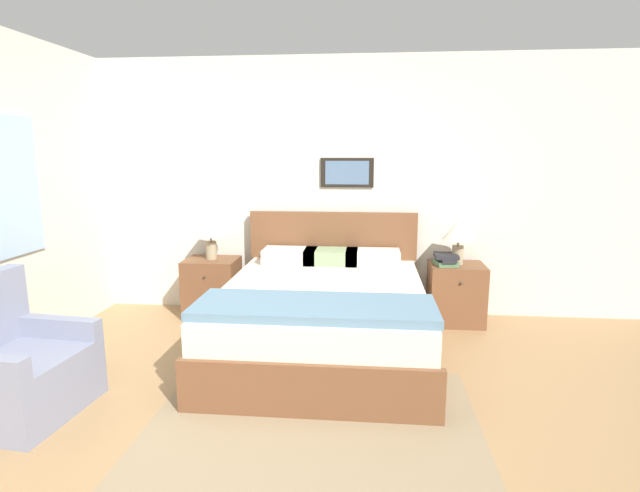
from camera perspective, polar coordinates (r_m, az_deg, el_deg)
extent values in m
plane|color=#99754C|center=(2.99, -7.35, -23.21)|extent=(16.00, 16.00, 0.00)
cube|color=beige|center=(5.17, -0.99, 6.70)|extent=(6.80, 0.06, 2.60)
cube|color=black|center=(5.09, 3.12, 8.37)|extent=(0.54, 0.02, 0.29)
cube|color=slate|center=(5.08, 3.11, 8.37)|extent=(0.44, 0.00, 0.23)
cube|color=beige|center=(4.71, -31.36, 4.73)|extent=(0.06, 5.08, 2.60)
cube|color=#897556|center=(3.22, -0.89, -20.37)|extent=(2.05, 1.78, 0.01)
cube|color=brown|center=(4.25, 0.39, -10.30)|extent=(1.70, 2.17, 0.28)
cube|color=brown|center=(3.21, -1.36, -14.03)|extent=(1.70, 0.06, 0.08)
cube|color=beige|center=(4.15, 0.39, -6.55)|extent=(1.63, 2.08, 0.30)
cube|color=brown|center=(5.09, 1.47, 1.21)|extent=(1.70, 0.06, 0.48)
cube|color=slate|center=(3.45, -0.63, -7.02)|extent=(1.66, 0.61, 0.06)
cube|color=beige|center=(4.94, -3.45, -1.10)|extent=(0.52, 0.32, 0.14)
cube|color=beige|center=(4.88, 6.05, -1.29)|extent=(0.52, 0.32, 0.14)
cube|color=gray|center=(4.89, 1.27, -1.20)|extent=(0.52, 0.32, 0.14)
cube|color=gray|center=(3.83, -30.90, -13.41)|extent=(0.76, 0.82, 0.40)
cube|color=gray|center=(3.97, -28.13, -8.16)|extent=(0.70, 0.16, 0.14)
cube|color=brown|center=(5.26, -12.21, -4.61)|extent=(0.52, 0.44, 0.59)
sphere|color=#332D28|center=(5.00, -13.09, -3.49)|extent=(0.02, 0.02, 0.02)
cube|color=brown|center=(5.09, 15.26, -5.27)|extent=(0.52, 0.44, 0.59)
sphere|color=#332D28|center=(4.82, 15.81, -4.15)|extent=(0.02, 0.02, 0.02)
cylinder|color=gray|center=(5.18, -12.32, -0.47)|extent=(0.11, 0.11, 0.18)
cylinder|color=gray|center=(5.16, -12.37, 0.85)|extent=(0.02, 0.02, 0.06)
cone|color=beige|center=(5.14, -12.43, 2.24)|extent=(0.31, 0.31, 0.19)
cylinder|color=gray|center=(5.01, 15.44, -0.99)|extent=(0.11, 0.11, 0.18)
cylinder|color=gray|center=(4.98, 15.51, 0.37)|extent=(0.02, 0.02, 0.06)
cone|color=beige|center=(4.96, 15.58, 1.80)|extent=(0.31, 0.31, 0.19)
cube|color=#4C7551|center=(4.95, 14.18, -1.89)|extent=(0.23, 0.24, 0.04)
cube|color=#232328|center=(4.94, 14.20, -1.46)|extent=(0.18, 0.27, 0.03)
cube|color=#232328|center=(4.94, 14.22, -1.08)|extent=(0.22, 0.24, 0.03)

